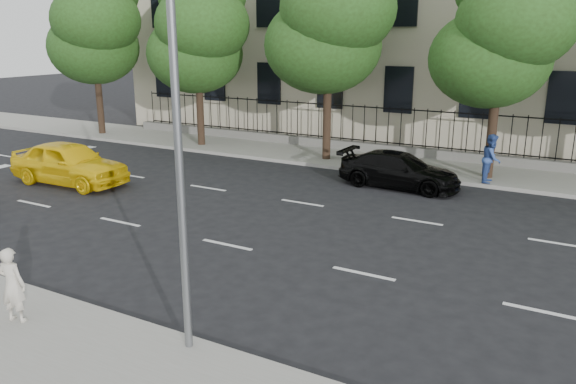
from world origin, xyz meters
name	(u,v)px	position (x,y,z in m)	size (l,w,h in m)	color
ground	(167,278)	(0.00, 0.00, 0.00)	(120.00, 120.00, 0.00)	black
near_sidewalk	(17,358)	(0.00, -4.00, 0.07)	(60.00, 4.00, 0.15)	gray
far_sidewalk	(374,161)	(0.00, 14.00, 0.07)	(60.00, 4.00, 0.15)	gray
lane_markings	(269,221)	(0.00, 4.75, 0.01)	(49.60, 4.62, 0.01)	silver
iron_fence	(387,143)	(0.00, 15.70, 0.65)	(30.00, 0.50, 2.20)	slate
street_light	(195,62)	(2.50, -1.77, 5.15)	(0.25, 3.32, 8.05)	slate
tree_a	(95,23)	(-15.96, 13.36, 6.13)	(5.71, 5.31, 9.39)	#382619
tree_b	(199,28)	(-8.96, 13.36, 5.84)	(5.53, 5.12, 8.97)	#382619
tree_c	(331,13)	(-1.96, 13.36, 6.41)	(5.89, 5.50, 9.80)	#382619
tree_d	(504,27)	(5.04, 13.36, 5.84)	(5.34, 4.94, 8.84)	#382619
yellow_taxi	(69,163)	(-9.00, 4.96, 0.83)	(1.95, 4.85, 1.65)	yellow
black_sedan	(399,170)	(2.23, 10.58, 0.66)	(1.85, 4.55, 1.32)	black
woman_near	(12,285)	(-1.06, -3.20, 0.91)	(0.56, 0.37, 1.53)	beige
pedestrian_far	(492,159)	(5.20, 12.40, 1.07)	(0.89, 0.70, 1.84)	#335099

